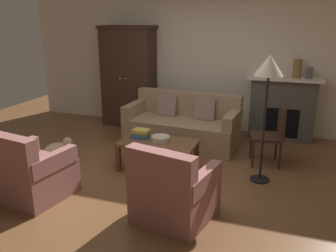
{
  "coord_description": "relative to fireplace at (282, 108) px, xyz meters",
  "views": [
    {
      "loc": [
        1.57,
        -4.09,
        2.14
      ],
      "look_at": [
        -0.05,
        0.68,
        0.55
      ],
      "focal_mm": 37.48,
      "sensor_mm": 36.0,
      "label": 1
    }
  ],
  "objects": [
    {
      "name": "ground_plane",
      "position": [
        -1.55,
        -2.3,
        -0.57
      ],
      "size": [
        9.6,
        9.6,
        0.0
      ],
      "primitive_type": "plane",
      "color": "brown"
    },
    {
      "name": "back_wall",
      "position": [
        -1.55,
        0.25,
        0.83
      ],
      "size": [
        7.2,
        0.1,
        2.8
      ],
      "primitive_type": "cube",
      "color": "silver",
      "rests_on": "ground"
    },
    {
      "name": "fireplace",
      "position": [
        0.0,
        0.0,
        0.0
      ],
      "size": [
        1.26,
        0.48,
        1.12
      ],
      "color": "#4C4947",
      "rests_on": "ground"
    },
    {
      "name": "armoire",
      "position": [
        -2.95,
        -0.08,
        0.42
      ],
      "size": [
        1.06,
        0.57,
        1.97
      ],
      "color": "#382319",
      "rests_on": "ground"
    },
    {
      "name": "couch",
      "position": [
        -1.61,
        -0.82,
        -0.25
      ],
      "size": [
        1.97,
        0.98,
        0.86
      ],
      "color": "#937A5B",
      "rests_on": "ground"
    },
    {
      "name": "coffee_table",
      "position": [
        -1.64,
        -1.97,
        -0.2
      ],
      "size": [
        1.1,
        0.6,
        0.42
      ],
      "color": "brown",
      "rests_on": "ground"
    },
    {
      "name": "fruit_bowl",
      "position": [
        -1.62,
        -1.92,
        -0.12
      ],
      "size": [
        0.27,
        0.27,
        0.07
      ],
      "primitive_type": "cylinder",
      "color": "beige",
      "rests_on": "coffee_table"
    },
    {
      "name": "book_stack",
      "position": [
        -1.93,
        -1.9,
        -0.08
      ],
      "size": [
        0.26,
        0.2,
        0.13
      ],
      "color": "#38569E",
      "rests_on": "coffee_table"
    },
    {
      "name": "mantel_vase_bronze",
      "position": [
        0.18,
        -0.02,
        0.71
      ],
      "size": [
        0.15,
        0.15,
        0.32
      ],
      "primitive_type": "cylinder",
      "color": "olive",
      "rests_on": "fireplace"
    },
    {
      "name": "mantel_vase_slate",
      "position": [
        0.38,
        -0.02,
        0.65
      ],
      "size": [
        0.11,
        0.11,
        0.19
      ],
      "primitive_type": "cylinder",
      "color": "#565B66",
      "rests_on": "fireplace"
    },
    {
      "name": "armchair_near_left",
      "position": [
        -2.79,
        -3.26,
        -0.25
      ],
      "size": [
        0.88,
        0.88,
        0.88
      ],
      "color": "#935B56",
      "rests_on": "ground"
    },
    {
      "name": "armchair_near_right",
      "position": [
        -1.02,
        -3.15,
        -0.25
      ],
      "size": [
        0.91,
        0.91,
        0.88
      ],
      "color": "#935B56",
      "rests_on": "ground"
    },
    {
      "name": "side_chair_wooden",
      "position": [
        -0.09,
        -1.27,
        -0.06
      ],
      "size": [
        0.51,
        0.51,
        0.9
      ],
      "color": "#382319",
      "rests_on": "ground"
    },
    {
      "name": "floor_lamp",
      "position": [
        -0.19,
        -1.88,
        0.89
      ],
      "size": [
        0.36,
        0.36,
        1.69
      ],
      "color": "black",
      "rests_on": "ground"
    },
    {
      "name": "dog",
      "position": [
        -3.1,
        -2.36,
        -0.32
      ],
      "size": [
        0.31,
        0.55,
        0.39
      ],
      "color": "tan",
      "rests_on": "ground"
    }
  ]
}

